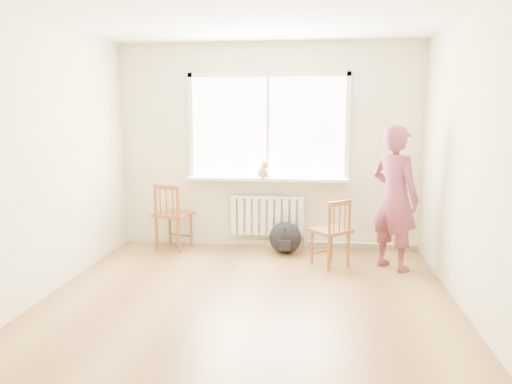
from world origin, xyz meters
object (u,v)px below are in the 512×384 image
(chair_right, at_px, (333,233))
(person, at_px, (395,198))
(cat, at_px, (264,170))
(backpack, at_px, (285,238))
(chair_left, at_px, (172,217))

(chair_right, xyz_separation_m, person, (0.69, 0.01, 0.43))
(cat, xyz_separation_m, backpack, (0.30, -0.18, -0.85))
(chair_left, bearing_deg, person, -174.88)
(backpack, bearing_deg, chair_left, 179.79)
(chair_left, height_order, backpack, chair_left)
(chair_left, relative_size, person, 0.53)
(chair_right, height_order, person, person)
(person, relative_size, cat, 4.29)
(chair_right, bearing_deg, chair_left, -52.80)
(cat, relative_size, backpack, 0.94)
(chair_left, distance_m, person, 2.83)
(person, relative_size, backpack, 4.04)
(chair_left, xyz_separation_m, person, (2.77, -0.47, 0.39))
(person, bearing_deg, backpack, 25.59)
(backpack, bearing_deg, chair_right, -38.99)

